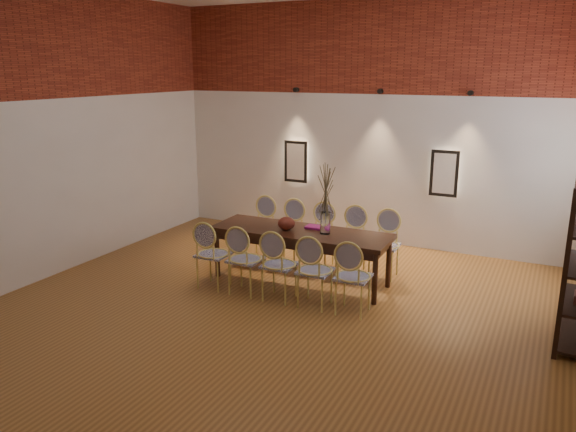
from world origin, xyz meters
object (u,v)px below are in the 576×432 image
at_px(chair_near_b, 245,259).
at_px(chair_near_e, 353,277).
at_px(chair_near_d, 315,271).
at_px(chair_far_a, 260,229).
at_px(chair_far_b, 289,233).
at_px(book, 315,227).
at_px(dining_table, 301,256).
at_px(bowl, 286,223).
at_px(chair_far_d, 351,241).
at_px(vase, 325,223).
at_px(chair_far_e, 384,245).
at_px(chair_far_c, 319,237).
at_px(chair_near_a, 213,254).
at_px(chair_near_c, 279,265).

relative_size(chair_near_b, chair_near_e, 1.00).
relative_size(chair_near_d, chair_far_a, 1.00).
distance_m(chair_far_b, book, 0.86).
bearing_deg(chair_near_b, dining_table, 53.79).
bearing_deg(book, bowl, -144.64).
bearing_deg(chair_far_d, chair_far_b, -0.00).
bearing_deg(vase, chair_far_e, 47.93).
bearing_deg(chair_near_b, chair_far_c, 69.89).
distance_m(vase, book, 0.31).
distance_m(chair_near_a, chair_near_d, 1.49).
bearing_deg(chair_far_e, bowl, 31.46).
xyz_separation_m(chair_near_e, chair_far_a, (-2.02, 1.32, 0.00)).
xyz_separation_m(dining_table, bowl, (-0.20, -0.05, 0.46)).
relative_size(chair_near_d, chair_near_e, 1.00).
relative_size(chair_near_a, chair_near_e, 1.00).
bearing_deg(vase, chair_near_a, -152.17).
bearing_deg(chair_near_d, chair_near_b, 180.00).
distance_m(chair_far_a, chair_far_b, 0.50).
bearing_deg(bowl, book, 35.36).
height_order(dining_table, chair_near_c, chair_near_c).
xyz_separation_m(chair_near_a, book, (1.12, 0.88, 0.30)).
height_order(chair_far_b, chair_far_d, same).
relative_size(chair_near_e, chair_far_b, 1.00).
xyz_separation_m(chair_near_e, chair_far_c, (-1.02, 1.34, 0.00)).
xyz_separation_m(chair_near_c, chair_near_e, (1.00, 0.02, 0.00)).
distance_m(dining_table, chair_far_e, 1.21).
height_order(chair_near_c, chair_far_e, same).
distance_m(chair_far_b, chair_far_e, 1.49).
height_order(chair_near_e, chair_far_a, same).
bearing_deg(bowl, chair_far_d, 47.53).
height_order(chair_near_a, chair_far_d, same).
height_order(chair_far_b, chair_far_e, same).
bearing_deg(chair_near_e, bowl, 152.17).
xyz_separation_m(chair_near_b, chair_far_d, (0.97, 1.38, 0.00)).
bearing_deg(chair_far_b, chair_far_a, -0.00).
relative_size(chair_far_c, vase, 3.13).
distance_m(chair_near_b, chair_far_a, 1.45).
distance_m(dining_table, bowl, 0.51).
distance_m(chair_far_c, chair_far_e, 1.00).
bearing_deg(chair_near_b, chair_near_a, -180.00).
xyz_separation_m(vase, book, (-0.22, 0.18, -0.14)).
distance_m(chair_near_a, vase, 1.57).
xyz_separation_m(chair_near_b, chair_far_e, (1.47, 1.39, 0.00)).
height_order(chair_near_a, book, chair_near_a).
distance_m(chair_far_c, vase, 0.88).
distance_m(chair_near_a, chair_far_e, 2.41).
relative_size(chair_near_b, bowl, 3.92).
distance_m(dining_table, chair_near_d, 0.85).
xyz_separation_m(chair_near_d, chair_far_c, (-0.52, 1.35, 0.00)).
relative_size(chair_near_c, bowl, 3.92).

